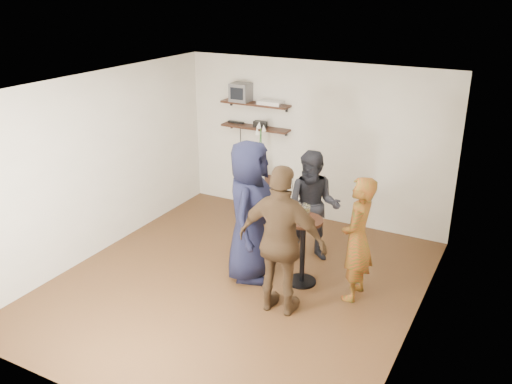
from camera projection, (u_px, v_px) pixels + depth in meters
room at (236, 192)px, 6.69m from camera, size 4.58×5.08×2.68m
shelf_upper at (255, 104)px, 8.88m from camera, size 1.20×0.25×0.04m
shelf_lower at (255, 128)px, 9.03m from camera, size 1.20×0.25×0.04m
crt_monitor at (241, 92)px, 8.93m from camera, size 0.32×0.30×0.30m
dvd_deck at (271, 103)px, 8.74m from camera, size 0.40×0.24×0.06m
radio at (260, 124)px, 8.96m from camera, size 0.22×0.10×0.10m
power_strip at (236, 122)px, 9.23m from camera, size 0.30×0.05×0.03m
side_table at (260, 185)px, 9.02m from camera, size 0.62×0.62×0.66m
vase_lilies at (260, 161)px, 8.86m from camera, size 0.20×0.20×1.01m
drinks_table at (303, 242)px, 6.98m from camera, size 0.50×0.50×0.91m
wine_glass_fl at (298, 209)px, 6.81m from camera, size 0.07×0.07×0.22m
wine_glass_fr at (307, 210)px, 6.77m from camera, size 0.07×0.07×0.22m
wine_glass_bl at (305, 208)px, 6.88m from camera, size 0.06×0.06×0.19m
wine_glass_br at (306, 210)px, 6.81m from camera, size 0.06×0.06×0.19m
person_plaid at (357, 239)px, 6.59m from camera, size 0.39×0.59×1.60m
person_dark at (313, 207)px, 7.54m from camera, size 0.89×0.76×1.60m
person_navy at (250, 211)px, 7.01m from camera, size 0.81×1.04×1.90m
person_brown at (282, 242)px, 6.26m from camera, size 1.10×0.50×1.84m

